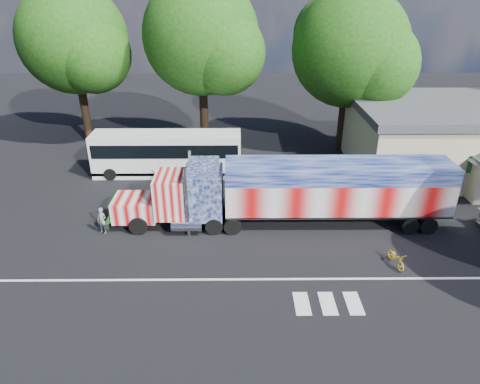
{
  "coord_description": "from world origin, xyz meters",
  "views": [
    {
      "loc": [
        -0.19,
        -20.16,
        13.41
      ],
      "look_at": [
        0.0,
        3.0,
        1.9
      ],
      "focal_mm": 32.0,
      "sensor_mm": 36.0,
      "label": 1
    }
  ],
  "objects_px": {
    "semi_truck": "(295,191)",
    "tree_n_mid": "(203,37)",
    "tree_ne_a": "(352,49)",
    "woman": "(102,221)",
    "tree_nw_a": "(75,40)",
    "bicycle": "(396,258)",
    "coach_bus": "(167,153)"
  },
  "relations": [
    {
      "from": "bicycle",
      "to": "tree_nw_a",
      "type": "xyz_separation_m",
      "value": [
        -21.77,
        19.43,
        8.49
      ]
    },
    {
      "from": "bicycle",
      "to": "semi_truck",
      "type": "bearing_deg",
      "value": 129.22
    },
    {
      "from": "woman",
      "to": "bicycle",
      "type": "xyz_separation_m",
      "value": [
        16.19,
        -3.35,
        -0.38
      ]
    },
    {
      "from": "semi_truck",
      "to": "coach_bus",
      "type": "height_order",
      "value": "semi_truck"
    },
    {
      "from": "woman",
      "to": "tree_ne_a",
      "type": "bearing_deg",
      "value": 58.41
    },
    {
      "from": "woman",
      "to": "tree_n_mid",
      "type": "height_order",
      "value": "tree_n_mid"
    },
    {
      "from": "tree_ne_a",
      "to": "woman",
      "type": "bearing_deg",
      "value": -140.95
    },
    {
      "from": "semi_truck",
      "to": "woman",
      "type": "bearing_deg",
      "value": -175.32
    },
    {
      "from": "tree_ne_a",
      "to": "tree_n_mid",
      "type": "height_order",
      "value": "tree_n_mid"
    },
    {
      "from": "woman",
      "to": "tree_nw_a",
      "type": "relative_size",
      "value": 0.12
    },
    {
      "from": "woman",
      "to": "tree_nw_a",
      "type": "bearing_deg",
      "value": 128.5
    },
    {
      "from": "woman",
      "to": "tree_nw_a",
      "type": "height_order",
      "value": "tree_nw_a"
    },
    {
      "from": "tree_nw_a",
      "to": "tree_ne_a",
      "type": "bearing_deg",
      "value": -5.41
    },
    {
      "from": "bicycle",
      "to": "tree_n_mid",
      "type": "bearing_deg",
      "value": 113.11
    },
    {
      "from": "semi_truck",
      "to": "tree_n_mid",
      "type": "bearing_deg",
      "value": 115.31
    },
    {
      "from": "coach_bus",
      "to": "bicycle",
      "type": "height_order",
      "value": "coach_bus"
    },
    {
      "from": "coach_bus",
      "to": "tree_nw_a",
      "type": "distance_m",
      "value": 13.27
    },
    {
      "from": "semi_truck",
      "to": "tree_nw_a",
      "type": "xyz_separation_m",
      "value": [
        -16.9,
        15.16,
        6.69
      ]
    },
    {
      "from": "semi_truck",
      "to": "tree_n_mid",
      "type": "height_order",
      "value": "tree_n_mid"
    },
    {
      "from": "coach_bus",
      "to": "woman",
      "type": "xyz_separation_m",
      "value": [
        -2.65,
        -8.61,
        -0.86
      ]
    },
    {
      "from": "semi_truck",
      "to": "coach_bus",
      "type": "relative_size",
      "value": 1.82
    },
    {
      "from": "tree_ne_a",
      "to": "tree_nw_a",
      "type": "distance_m",
      "value": 22.86
    },
    {
      "from": "coach_bus",
      "to": "tree_nw_a",
      "type": "xyz_separation_m",
      "value": [
        -8.23,
        7.47,
        7.24
      ]
    },
    {
      "from": "coach_bus",
      "to": "tree_ne_a",
      "type": "distance_m",
      "value": 16.87
    },
    {
      "from": "tree_ne_a",
      "to": "tree_nw_a",
      "type": "xyz_separation_m",
      "value": [
        -22.75,
        2.16,
        0.49
      ]
    },
    {
      "from": "woman",
      "to": "tree_n_mid",
      "type": "relative_size",
      "value": 0.12
    },
    {
      "from": "semi_truck",
      "to": "tree_ne_a",
      "type": "bearing_deg",
      "value": 65.78
    },
    {
      "from": "semi_truck",
      "to": "tree_ne_a",
      "type": "relative_size",
      "value": 1.54
    },
    {
      "from": "coach_bus",
      "to": "tree_n_mid",
      "type": "bearing_deg",
      "value": 62.33
    },
    {
      "from": "bicycle",
      "to": "tree_n_mid",
      "type": "relative_size",
      "value": 0.12
    },
    {
      "from": "coach_bus",
      "to": "tree_nw_a",
      "type": "relative_size",
      "value": 0.82
    },
    {
      "from": "tree_ne_a",
      "to": "tree_n_mid",
      "type": "xyz_separation_m",
      "value": [
        -11.87,
        -0.26,
        0.96
      ]
    }
  ]
}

